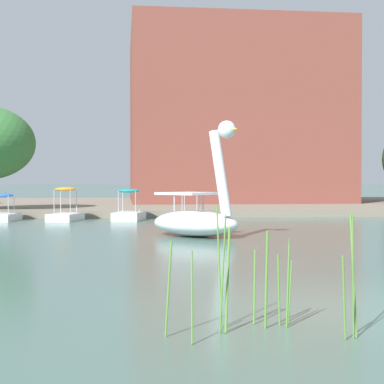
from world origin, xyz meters
name	(u,v)px	position (x,y,z in m)	size (l,w,h in m)	color
ground_plane	(334,308)	(0.00, 0.00, 0.00)	(668.63, 668.63, 0.00)	#47665B
shore_bank_far	(174,205)	(0.00, 34.13, 0.19)	(125.83, 24.56, 0.37)	slate
swan_boat	(197,216)	(-0.75, 11.57, 0.67)	(3.68, 3.72, 3.81)	white
pedal_boat_red	(191,211)	(-0.14, 20.14, 0.43)	(1.37, 2.11, 1.38)	white
pedal_boat_teal	(129,212)	(-3.08, 20.27, 0.41)	(1.67, 2.35, 1.50)	white
pedal_boat_orange	(65,212)	(-6.05, 20.17, 0.43)	(1.67, 2.30, 1.58)	white
pedal_boat_blue	(3,213)	(-8.96, 20.42, 0.36)	(1.48, 2.13, 1.29)	white
parked_van	(212,187)	(2.79, 34.20, 1.45)	(5.08, 2.47, 1.99)	#1E232D
apartment_block	(231,118)	(4.51, 36.48, 6.63)	(15.01, 13.58, 12.52)	brown
reed_clump_foreground	(265,282)	(-1.30, -1.28, 0.61)	(2.27, 1.07, 1.54)	#568E38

